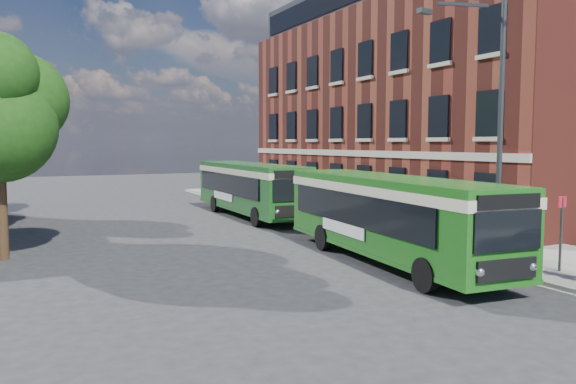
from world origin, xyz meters
TOP-DOWN VIEW (x-y plane):
  - ground at (0.00, 0.00)m, footprint 120.00×120.00m
  - pavement at (7.00, 8.00)m, footprint 6.00×48.00m
  - kerb_line at (3.95, 8.00)m, footprint 0.12×48.00m
  - brick_office at (14.00, 12.00)m, footprint 12.10×26.00m
  - street_lamp at (4.84, -2.00)m, footprint 2.96×2.38m
  - bus_stop_sign at (5.60, -4.20)m, footprint 0.35×0.08m
  - bus_front at (1.97, -0.13)m, footprint 3.54×11.69m
  - bus_rear at (2.41, 13.46)m, footprint 2.88×11.63m
  - pedestrian_b at (5.48, -1.64)m, footprint 0.87×0.80m
  - tree_left at (-10.07, 6.35)m, footprint 4.70×4.47m

SIDE VIEW (x-z plane):
  - ground at x=0.00m, z-range 0.00..0.00m
  - kerb_line at x=3.95m, z-range 0.00..0.01m
  - pavement at x=7.00m, z-range 0.00..0.15m
  - pedestrian_b at x=5.48m, z-range 0.15..1.60m
  - bus_stop_sign at x=5.60m, z-range 0.25..2.77m
  - bus_front at x=1.97m, z-range 0.32..3.34m
  - bus_rear at x=2.41m, z-range 0.32..3.34m
  - street_lamp at x=4.84m, z-range 0.29..9.29m
  - tree_left at x=-10.07m, z-range 1.42..9.35m
  - brick_office at x=14.00m, z-range -0.13..14.07m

